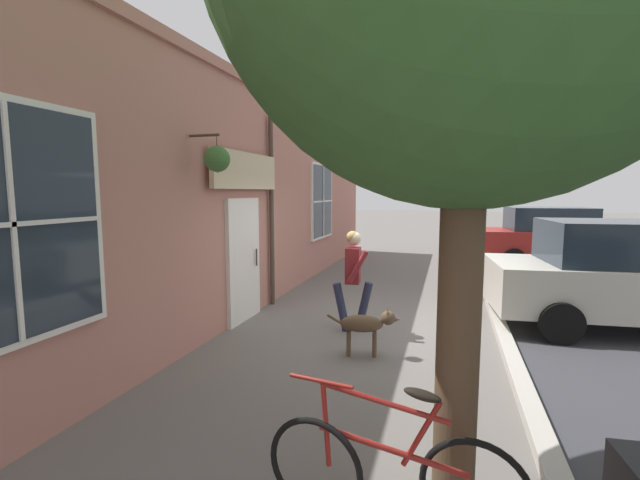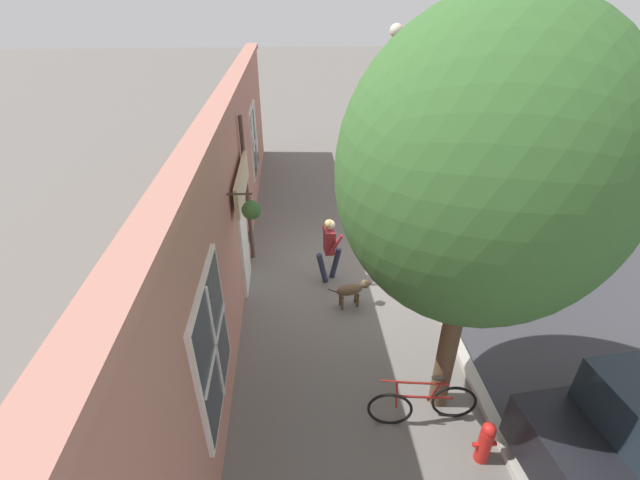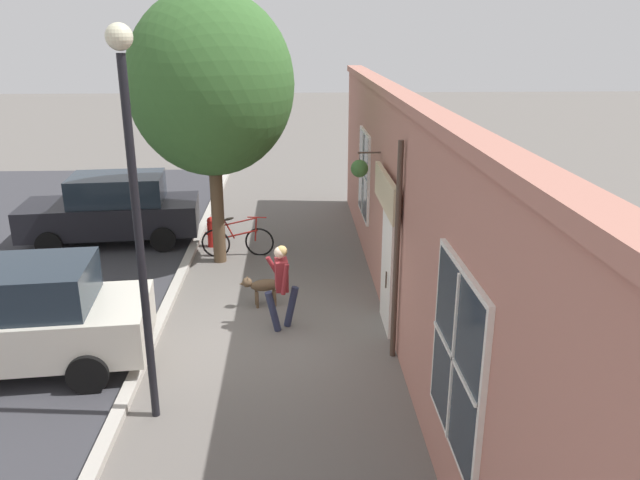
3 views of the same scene
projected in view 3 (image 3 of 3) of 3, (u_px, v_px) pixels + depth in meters
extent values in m
plane|color=#66605B|center=(267.00, 334.00, 11.16)|extent=(90.00, 90.00, 0.00)
cube|color=#B2ADA3|center=(155.00, 333.00, 11.06)|extent=(0.20, 28.00, 0.12)
cube|color=#B27566|center=(402.00, 226.00, 10.62)|extent=(0.30, 18.00, 4.01)
cube|color=#B27566|center=(408.00, 101.00, 9.95)|extent=(0.42, 18.00, 0.16)
cube|color=white|center=(388.00, 272.00, 11.16)|extent=(0.10, 1.10, 2.10)
cube|color=#232D38|center=(387.00, 275.00, 11.17)|extent=(0.03, 0.90, 1.90)
cylinder|color=#47382D|center=(386.00, 280.00, 10.82)|extent=(0.03, 0.03, 0.30)
cube|color=beige|center=(386.00, 191.00, 10.67)|extent=(0.08, 2.20, 0.60)
cylinder|color=#47382D|center=(397.00, 254.00, 9.86)|extent=(0.09, 0.09, 3.61)
cylinder|color=#47382D|center=(369.00, 153.00, 11.92)|extent=(0.44, 0.04, 0.04)
cylinder|color=#47382D|center=(360.00, 162.00, 11.97)|extent=(0.01, 0.01, 0.34)
cone|color=#2D2823|center=(359.00, 173.00, 12.04)|extent=(0.32, 0.32, 0.18)
sphere|color=#3D6B33|center=(359.00, 169.00, 12.01)|extent=(0.34, 0.34, 0.34)
cube|color=white|center=(365.00, 174.00, 14.65)|extent=(0.08, 1.82, 2.02)
cube|color=#232D38|center=(363.00, 174.00, 14.65)|extent=(0.03, 1.70, 1.90)
cube|color=white|center=(363.00, 174.00, 14.65)|extent=(0.04, 0.04, 1.90)
cube|color=white|center=(363.00, 174.00, 14.65)|extent=(0.04, 1.70, 0.04)
cube|color=white|center=(458.00, 359.00, 6.43)|extent=(0.08, 1.82, 2.02)
cube|color=#232D38|center=(455.00, 359.00, 6.43)|extent=(0.03, 1.70, 1.90)
cube|color=white|center=(453.00, 359.00, 6.43)|extent=(0.04, 0.04, 1.90)
cube|color=white|center=(453.00, 359.00, 6.43)|extent=(0.04, 1.70, 0.04)
cylinder|color=#282D47|center=(273.00, 311.00, 11.16)|extent=(0.30, 0.16, 0.78)
cylinder|color=#282D47|center=(291.00, 307.00, 11.36)|extent=(0.30, 0.16, 0.78)
cube|color=maroon|center=(282.00, 275.00, 11.05)|extent=(0.25, 0.36, 0.56)
sphere|color=beige|center=(280.00, 252.00, 10.91)|extent=(0.21, 0.21, 0.21)
sphere|color=tan|center=(282.00, 251.00, 10.91)|extent=(0.20, 0.20, 0.20)
cylinder|color=maroon|center=(285.00, 279.00, 10.84)|extent=(0.17, 0.10, 0.57)
cylinder|color=maroon|center=(275.00, 269.00, 11.24)|extent=(0.33, 0.12, 0.52)
ellipsoid|color=brown|center=(265.00, 285.00, 12.19)|extent=(0.62, 0.36, 0.23)
cylinder|color=brown|center=(257.00, 300.00, 12.16)|extent=(0.06, 0.06, 0.33)
cylinder|color=brown|center=(256.00, 297.00, 12.31)|extent=(0.06, 0.06, 0.33)
cylinder|color=brown|center=(275.00, 298.00, 12.24)|extent=(0.06, 0.06, 0.33)
cylinder|color=brown|center=(274.00, 295.00, 12.38)|extent=(0.06, 0.06, 0.33)
sphere|color=brown|center=(247.00, 282.00, 12.08)|extent=(0.19, 0.19, 0.19)
cone|color=brown|center=(241.00, 284.00, 12.06)|extent=(0.12, 0.11, 0.09)
cone|color=brown|center=(248.00, 279.00, 12.01)|extent=(0.06, 0.06, 0.07)
cone|color=brown|center=(247.00, 277.00, 12.10)|extent=(0.06, 0.06, 0.07)
cylinder|color=brown|center=(284.00, 281.00, 12.25)|extent=(0.21, 0.07, 0.14)
cylinder|color=brown|center=(217.00, 204.00, 14.24)|extent=(0.29, 0.29, 2.81)
ellipsoid|color=#38662D|center=(211.00, 84.00, 13.38)|extent=(3.61, 3.25, 3.97)
sphere|color=#38662D|center=(201.00, 113.00, 13.62)|extent=(1.89, 1.89, 1.89)
torus|color=black|center=(259.00, 242.00, 14.98)|extent=(0.70, 0.15, 0.70)
torus|color=black|center=(216.00, 243.00, 14.88)|extent=(0.70, 0.15, 0.70)
cylinder|color=maroon|center=(237.00, 235.00, 14.87)|extent=(0.98, 0.09, 0.24)
cylinder|color=maroon|center=(229.00, 229.00, 14.80)|extent=(0.25, 0.05, 0.47)
cylinder|color=maroon|center=(239.00, 222.00, 14.77)|extent=(0.82, 0.08, 0.20)
cylinder|color=maroon|center=(256.00, 229.00, 14.87)|extent=(0.08, 0.04, 0.58)
cylinder|color=maroon|center=(257.00, 217.00, 14.78)|extent=(0.46, 0.10, 0.03)
ellipsoid|color=black|center=(229.00, 219.00, 14.72)|extent=(0.25, 0.11, 0.11)
cube|color=black|center=(111.00, 217.00, 15.75)|extent=(4.45, 2.16, 0.76)
cube|color=#1E2833|center=(117.00, 189.00, 15.55)|extent=(2.37, 1.76, 0.68)
cylinder|color=black|center=(49.00, 244.00, 14.87)|extent=(0.63, 0.24, 0.62)
cylinder|color=black|center=(67.00, 223.00, 16.53)|extent=(0.63, 0.24, 0.62)
cylinder|color=black|center=(163.00, 239.00, 15.23)|extent=(0.63, 0.24, 0.62)
cylinder|color=black|center=(170.00, 219.00, 16.88)|extent=(0.63, 0.24, 0.62)
cube|color=beige|center=(9.00, 330.00, 9.82)|extent=(4.45, 2.16, 0.76)
cube|color=#1E2833|center=(16.00, 287.00, 9.61)|extent=(2.37, 1.76, 0.68)
cylinder|color=black|center=(88.00, 374.00, 9.29)|extent=(0.63, 0.24, 0.62)
cylinder|color=black|center=(109.00, 322.00, 10.94)|extent=(0.63, 0.24, 0.62)
cylinder|color=black|center=(140.00, 252.00, 8.03)|extent=(0.11, 0.11, 4.92)
sphere|color=beige|center=(119.00, 37.00, 7.19)|extent=(0.32, 0.32, 0.32)
cylinder|color=red|center=(212.00, 235.00, 15.58)|extent=(0.20, 0.20, 0.62)
sphere|color=red|center=(211.00, 221.00, 15.47)|extent=(0.20, 0.20, 0.20)
cylinder|color=red|center=(207.00, 234.00, 15.57)|extent=(0.10, 0.07, 0.07)
cylinder|color=red|center=(216.00, 233.00, 15.58)|extent=(0.10, 0.07, 0.07)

